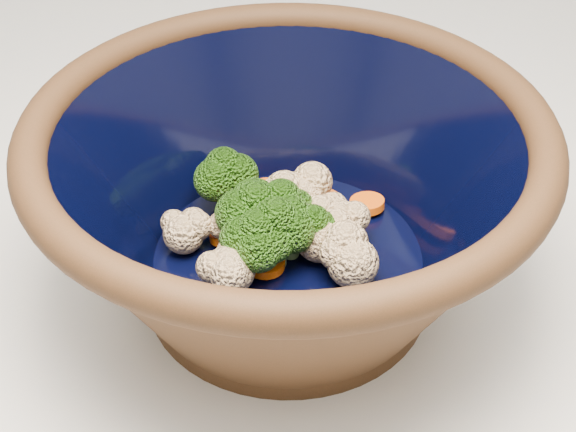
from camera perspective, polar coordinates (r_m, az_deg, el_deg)
name	(u,v)px	position (r m, az deg, el deg)	size (l,w,h in m)	color
mixing_bowl	(288,199)	(0.51, 0.00, 1.19)	(0.36, 0.36, 0.14)	black
vegetable_pile	(281,219)	(0.53, -0.52, -0.23)	(0.15, 0.13, 0.05)	#608442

